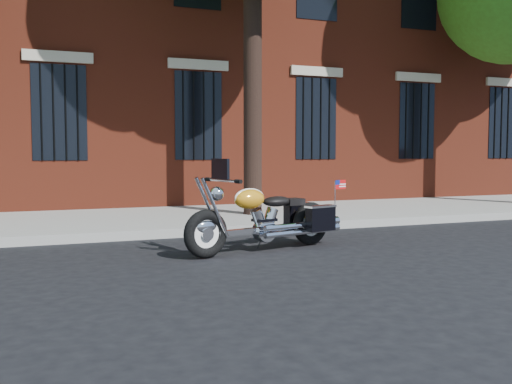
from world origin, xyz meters
name	(u,v)px	position (x,y,z in m)	size (l,w,h in m)	color
ground	(291,245)	(0.00, 0.00, 0.00)	(120.00, 120.00, 0.00)	black
curb	(257,228)	(0.00, 1.38, 0.07)	(40.00, 0.16, 0.15)	gray
sidewalk	(223,217)	(0.00, 3.26, 0.07)	(40.00, 3.60, 0.15)	gray
building	(154,0)	(0.00, 10.06, 6.00)	(26.00, 10.08, 12.00)	maroon
motorcycle	(269,220)	(-0.48, -0.31, 0.43)	(2.55, 1.12, 1.29)	black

